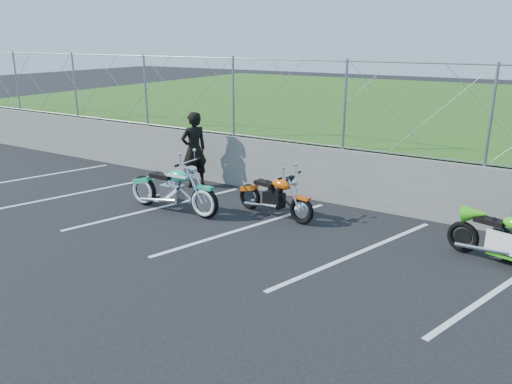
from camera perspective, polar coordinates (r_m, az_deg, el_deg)
The scene contains 9 objects.
ground at distance 9.51m, azimuth -4.31°, elevation -5.96°, with size 90.00×90.00×0.00m, color black.
retaining_wall at distance 12.14m, azimuth 5.34°, elevation 2.44°, with size 30.00×0.22×1.30m, color slate.
grass_field at distance 21.41m, azimuth 17.54°, elevation 8.17°, with size 30.00×20.00×1.30m, color #254F15.
chain_link_fence at distance 11.83m, azimuth 5.57°, elevation 10.18°, with size 28.00×0.03×2.00m.
parking_lines at distance 9.72m, azimuth 4.96°, elevation -5.43°, with size 18.29×4.31×0.01m.
cruiser_turquoise at distance 11.20m, azimuth -9.35°, elevation 0.14°, with size 2.45×0.77×1.21m.
naked_orange at distance 10.77m, azimuth 2.26°, elevation -0.65°, with size 2.02×0.69×1.01m.
sportbike_green at distance 9.50m, azimuth 26.61°, elevation -4.99°, with size 1.94×0.74×1.02m.
person_standing at distance 12.98m, azimuth -7.10°, elevation 4.83°, with size 0.71×0.47×1.95m, color black.
Camera 1 is at (5.18, -7.04, 3.74)m, focal length 35.00 mm.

